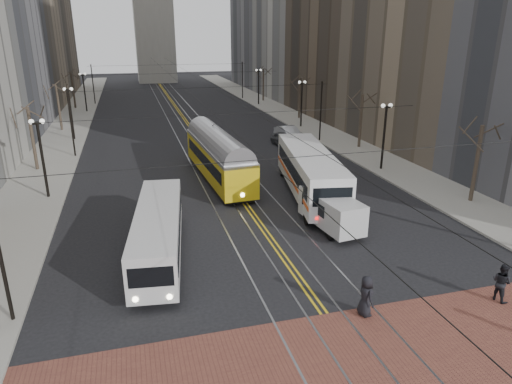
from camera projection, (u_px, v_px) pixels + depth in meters
ground at (316, 302)px, 20.71m from camera, size 260.00×260.00×0.00m
sidewalk_left at (69, 128)px, 57.83m from camera, size 5.00×140.00×0.15m
sidewalk_right at (292, 117)px, 65.39m from camera, size 5.00×140.00×0.15m
crosswalk_band at (357, 359)px, 17.07m from camera, size 25.00×6.00×0.01m
streetcar_rails at (187, 123)px, 61.63m from camera, size 4.80×130.00×0.02m
centre_lines at (187, 123)px, 61.63m from camera, size 0.42×130.00×0.01m
lamp_posts at (207, 124)px, 45.93m from camera, size 27.60×57.20×5.60m
street_trees at (197, 114)px, 51.84m from camera, size 31.68×53.28×5.60m
trolley_wires at (197, 106)px, 51.14m from camera, size 25.96×120.00×6.60m
transit_bus at (159, 234)px, 24.41m from camera, size 3.59×11.00×2.70m
streetcar at (218, 160)px, 37.53m from camera, size 3.26×13.74×3.21m
rear_bus at (310, 174)px, 33.54m from camera, size 4.99×13.22×3.37m
cargo_van at (331, 213)px, 27.99m from camera, size 2.53×5.19×2.21m
sedan_grey at (283, 139)px, 48.93m from camera, size 2.00×4.28×1.42m
sedan_silver at (289, 134)px, 51.07m from camera, size 2.21×5.10×1.63m
pedestrian_a at (366, 296)px, 19.44m from camera, size 0.63×0.94×1.86m
pedestrian_c at (501, 282)px, 20.55m from camera, size 0.86×1.01×1.81m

